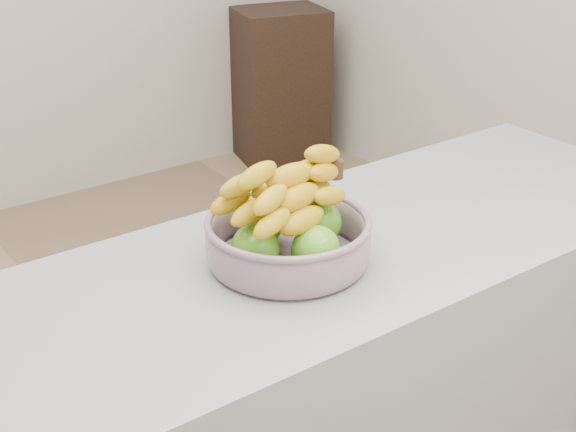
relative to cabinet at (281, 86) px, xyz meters
The scene contains 2 objects.
cabinet is the anchor object (origin of this frame).
fruit_bowl 2.93m from the cabinet, 125.20° to the right, with size 0.32×0.32×0.20m.
Camera 1 is at (-0.82, -1.69, 1.66)m, focal length 50.00 mm.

